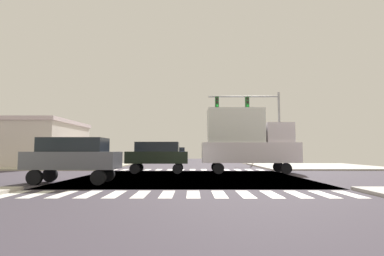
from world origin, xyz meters
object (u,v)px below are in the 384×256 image
(suv_trailing_4, at_px, (181,153))
(box_truck_middle_1, at_px, (247,139))
(traffic_signal_mast, at_px, (253,112))
(street_lamp, at_px, (252,129))
(suv_nearside_1, at_px, (158,155))
(bank_building, at_px, (23,143))
(suv_crossing_2, at_px, (75,156))

(suv_trailing_4, xyz_separation_m, box_truck_middle_1, (6.35, -31.78, 1.17))
(traffic_signal_mast, height_order, street_lamp, street_lamp)
(traffic_signal_mast, bearing_deg, box_truck_middle_1, -108.74)
(street_lamp, xyz_separation_m, suv_trailing_4, (-10.04, 15.69, -3.15))
(street_lamp, height_order, suv_nearside_1, street_lamp)
(traffic_signal_mast, height_order, suv_nearside_1, traffic_signal_mast)
(suv_nearside_1, relative_size, box_truck_middle_1, 0.64)
(traffic_signal_mast, distance_m, street_lamp, 12.50)
(traffic_signal_mast, relative_size, box_truck_middle_1, 0.97)
(bank_building, height_order, suv_nearside_1, bank_building)
(traffic_signal_mast, xyz_separation_m, box_truck_middle_1, (-1.30, -3.84, -2.59))
(box_truck_middle_1, bearing_deg, traffic_signal_mast, 161.26)
(suv_trailing_4, bearing_deg, traffic_signal_mast, 105.31)
(traffic_signal_mast, relative_size, street_lamp, 0.93)
(suv_nearside_1, bearing_deg, street_lamp, 146.97)
(street_lamp, bearing_deg, box_truck_middle_1, -102.92)
(street_lamp, relative_size, suv_nearside_1, 1.64)
(suv_crossing_2, relative_size, box_truck_middle_1, 0.64)
(bank_building, bearing_deg, traffic_signal_mast, -14.88)
(street_lamp, distance_m, box_truck_middle_1, 16.63)
(suv_trailing_4, bearing_deg, suv_crossing_2, 84.20)
(suv_nearside_1, bearing_deg, suv_trailing_4, 179.24)
(traffic_signal_mast, distance_m, suv_nearside_1, 9.70)
(street_lamp, bearing_deg, suv_trailing_4, 122.62)
(traffic_signal_mast, xyz_separation_m, suv_trailing_4, (-7.65, 27.95, -3.76))
(street_lamp, bearing_deg, suv_nearside_1, -123.03)
(traffic_signal_mast, bearing_deg, suv_nearside_1, -154.58)
(suv_nearside_1, bearing_deg, box_truck_middle_1, 90.00)
(suv_nearside_1, xyz_separation_m, suv_trailing_4, (0.42, 31.78, 0.00))
(traffic_signal_mast, relative_size, suv_crossing_2, 1.52)
(suv_nearside_1, relative_size, suv_trailing_4, 1.00)
(suv_crossing_2, xyz_separation_m, suv_trailing_4, (3.94, 38.78, 0.00))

